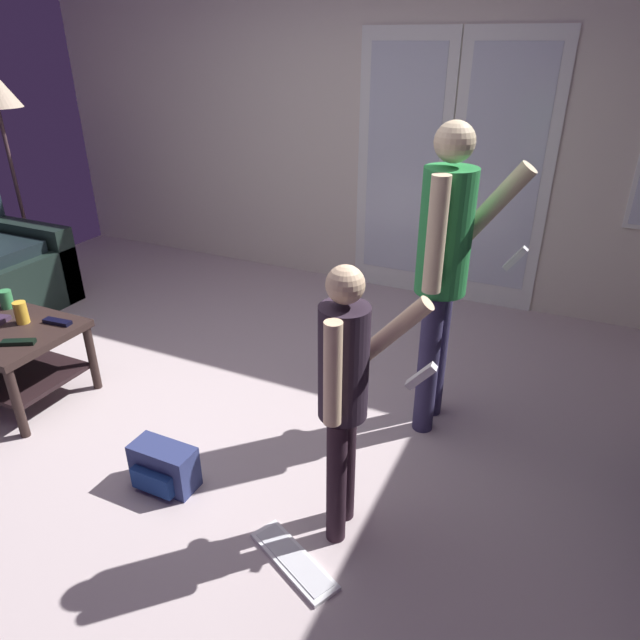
% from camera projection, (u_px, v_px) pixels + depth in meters
% --- Properties ---
extents(ground_plane, '(5.90, 4.63, 0.02)m').
position_uv_depth(ground_plane, '(202.00, 419.00, 3.18)').
color(ground_plane, '#BCABAC').
extents(wall_back_with_doors, '(5.90, 0.09, 2.79)m').
position_uv_depth(wall_back_with_doors, '(374.00, 119.00, 4.37)').
color(wall_back_with_doors, silver).
rests_on(wall_back_with_doors, ground_plane).
extents(coffee_table, '(0.87, 0.59, 0.45)m').
position_uv_depth(coffee_table, '(2.00, 345.00, 3.25)').
color(coffee_table, '#2D1F1C').
rests_on(coffee_table, ground_plane).
extents(person_adult, '(0.50, 0.43, 1.59)m').
position_uv_depth(person_adult, '(445.00, 259.00, 2.74)').
color(person_adult, '#342F52').
rests_on(person_adult, ground_plane).
extents(person_child, '(0.41, 0.35, 1.21)m').
position_uv_depth(person_child, '(345.00, 386.00, 2.15)').
color(person_child, '#2C1B25').
rests_on(person_child, ground_plane).
extents(backpack, '(0.31, 0.19, 0.21)m').
position_uv_depth(backpack, '(163.00, 467.00, 2.65)').
color(backpack, navy).
rests_on(backpack, ground_plane).
extents(loose_keyboard, '(0.45, 0.31, 0.02)m').
position_uv_depth(loose_keyboard, '(294.00, 560.00, 2.29)').
color(loose_keyboard, white).
rests_on(loose_keyboard, ground_plane).
extents(cup_near_edge, '(0.07, 0.07, 0.11)m').
position_uv_depth(cup_near_edge, '(6.00, 299.00, 3.39)').
color(cup_near_edge, '#3A8E4F').
rests_on(cup_near_edge, coffee_table).
extents(cup_by_laptop, '(0.07, 0.07, 0.13)m').
position_uv_depth(cup_by_laptop, '(21.00, 313.00, 3.20)').
color(cup_by_laptop, gold).
rests_on(cup_by_laptop, coffee_table).
extents(tv_remote_black, '(0.17, 0.07, 0.02)m').
position_uv_depth(tv_remote_black, '(57.00, 322.00, 3.21)').
color(tv_remote_black, black).
rests_on(tv_remote_black, coffee_table).
extents(dvd_remote_slim, '(0.17, 0.13, 0.02)m').
position_uv_depth(dvd_remote_slim, '(18.00, 342.00, 3.00)').
color(dvd_remote_slim, black).
rests_on(dvd_remote_slim, coffee_table).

